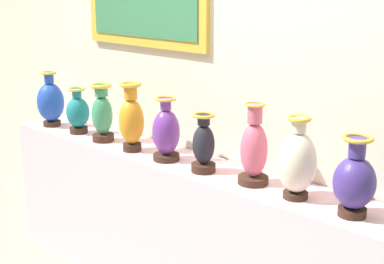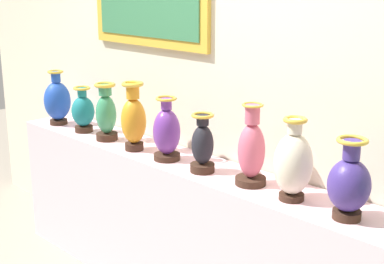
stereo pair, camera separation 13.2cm
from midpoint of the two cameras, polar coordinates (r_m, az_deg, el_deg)
display_shelf at (r=3.37m, az=1.14°, el=-10.44°), size 3.05×0.38×0.90m
back_wall at (r=3.25m, az=4.20°, el=8.04°), size 5.28×0.14×2.99m
vase_sapphire at (r=4.10m, az=-12.55°, el=3.11°), size 0.19×0.19×0.39m
vase_teal at (r=3.87m, az=-9.99°, el=2.04°), size 0.15×0.15×0.31m
vase_jade at (r=3.65m, az=-7.65°, el=1.84°), size 0.14×0.14×0.37m
vase_amber at (r=3.41m, az=-4.82°, el=1.33°), size 0.15×0.15×0.42m
vase_violet at (r=3.23m, az=-1.40°, el=-0.06°), size 0.16×0.16×0.37m
vase_onyx at (r=3.03m, az=2.32°, el=-1.41°), size 0.13×0.13×0.32m
vase_rose at (r=2.86m, az=7.34°, el=-1.95°), size 0.16×0.16×0.42m
vase_ivory at (r=2.70m, az=11.56°, el=-3.10°), size 0.19×0.19×0.40m
vase_indigo at (r=2.55m, az=17.02°, el=-5.03°), size 0.19×0.19×0.37m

